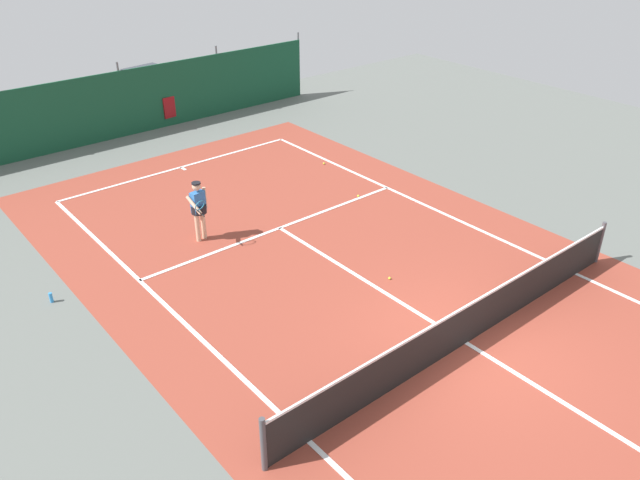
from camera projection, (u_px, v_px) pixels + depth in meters
ground_plane at (466, 343)px, 12.88m from camera, size 36.00×36.00×0.00m
court_surface at (466, 343)px, 12.88m from camera, size 11.02×26.60×0.01m
tennis_net at (469, 323)px, 12.63m from camera, size 10.12×0.10×1.10m
back_fence at (120, 115)px, 23.56m from camera, size 16.30×0.98×2.70m
tennis_player at (199, 207)px, 16.16m from camera, size 0.63×0.80×1.64m
tennis_ball_near_player at (358, 196)px, 18.89m from camera, size 0.07×0.07×0.07m
tennis_ball_midcourt at (324, 163)px, 21.08m from camera, size 0.07×0.07×0.07m
tennis_ball_by_sideline at (390, 278)px, 14.94m from camera, size 0.07×0.07×0.07m
parked_car at (153, 90)px, 25.74m from camera, size 2.42×4.40×1.68m
water_bottle at (51, 298)px, 14.09m from camera, size 0.08×0.08×0.24m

